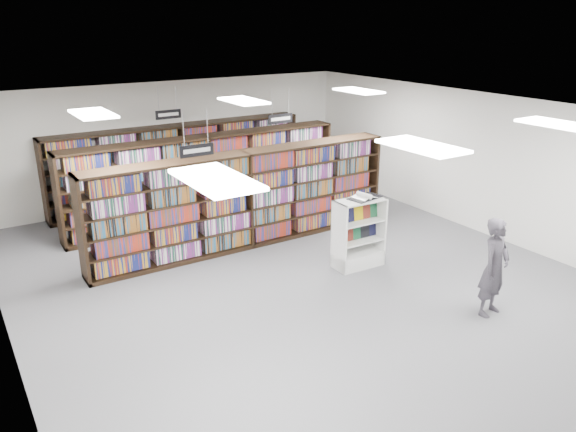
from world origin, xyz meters
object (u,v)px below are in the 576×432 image
bookshelf_row_near (246,199)px  endcap_display (357,243)px  open_book (365,197)px  shopper (495,267)px

bookshelf_row_near → endcap_display: bearing=-57.6°
open_book → shopper: shopper is taller
open_book → bookshelf_row_near: bearing=113.9°
open_book → shopper: size_ratio=0.42×
bookshelf_row_near → shopper: bookshelf_row_near is taller
endcap_display → shopper: (0.67, -2.75, 0.37)m
bookshelf_row_near → shopper: bearing=-67.4°
bookshelf_row_near → open_book: 2.65m
endcap_display → shopper: shopper is taller
endcap_display → shopper: size_ratio=0.83×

